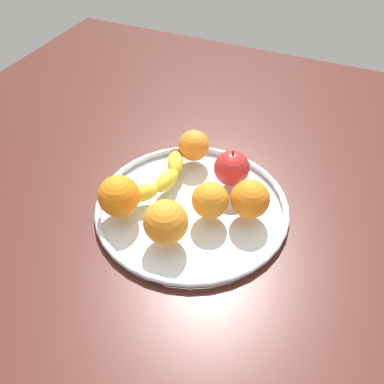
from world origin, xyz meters
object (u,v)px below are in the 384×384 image
(banana, at_px, (162,177))
(apple, at_px, (232,168))
(orange_back_left, at_px, (119,196))
(orange_front_left, at_px, (250,199))
(fruit_bowl, at_px, (192,207))
(orange_back_right, at_px, (194,146))
(orange_center, at_px, (166,222))
(orange_front_right, at_px, (210,200))

(banana, xyz_separation_m, apple, (0.06, -0.12, 0.02))
(orange_back_left, xyz_separation_m, orange_front_left, (0.09, -0.22, -0.00))
(fruit_bowl, xyz_separation_m, banana, (0.03, 0.08, 0.03))
(orange_back_right, bearing_deg, orange_center, -168.37)
(apple, bearing_deg, orange_front_right, 176.98)
(apple, bearing_deg, orange_back_right, 67.78)
(banana, xyz_separation_m, orange_front_left, (-0.01, -0.18, 0.02))
(orange_back_right, xyz_separation_m, orange_center, (-0.22, -0.05, 0.01))
(fruit_bowl, distance_m, orange_back_right, 0.15)
(apple, xyz_separation_m, orange_front_left, (-0.07, -0.06, 0.00))
(fruit_bowl, height_order, apple, apple)
(banana, distance_m, orange_back_right, 0.10)
(orange_back_right, height_order, orange_front_left, orange_front_left)
(orange_front_left, bearing_deg, apple, 40.99)
(banana, relative_size, apple, 2.36)
(orange_back_right, relative_size, orange_front_left, 0.90)
(orange_back_left, relative_size, orange_front_left, 1.07)
(orange_front_left, bearing_deg, banana, 87.17)
(orange_back_left, bearing_deg, apple, -44.67)
(banana, bearing_deg, orange_front_left, -82.56)
(orange_front_left, bearing_deg, orange_back_right, 55.42)
(orange_center, distance_m, orange_front_left, 0.16)
(apple, xyz_separation_m, orange_center, (-0.18, 0.05, 0.00))
(banana, distance_m, orange_back_left, 0.11)
(orange_front_right, xyz_separation_m, orange_back_left, (-0.06, 0.15, 0.00))
(orange_front_right, bearing_deg, apple, -3.02)
(fruit_bowl, relative_size, apple, 4.72)
(banana, height_order, apple, apple)
(orange_front_right, bearing_deg, banana, 71.63)
(apple, distance_m, orange_back_right, 0.11)
(apple, distance_m, orange_front_left, 0.09)
(orange_back_right, bearing_deg, fruit_bowl, -157.71)
(banana, relative_size, orange_front_right, 2.73)
(orange_front_right, distance_m, orange_front_left, 0.07)
(fruit_bowl, relative_size, orange_front_right, 5.45)
(orange_back_right, bearing_deg, orange_back_left, 163.38)
(orange_center, bearing_deg, orange_front_right, -29.14)
(orange_front_right, bearing_deg, orange_back_left, 111.78)
(fruit_bowl, bearing_deg, banana, 69.57)
(banana, distance_m, orange_center, 0.14)
(orange_front_right, height_order, orange_back_left, orange_back_left)
(orange_back_left, bearing_deg, orange_back_right, -16.62)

